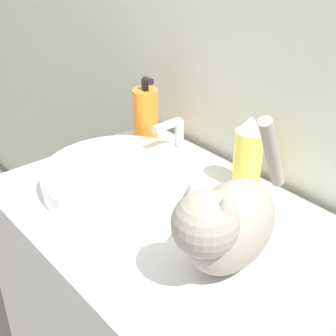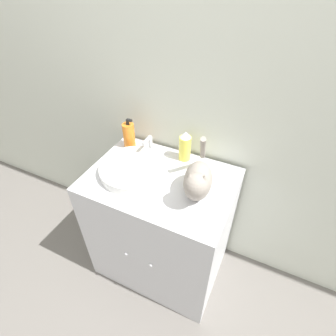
# 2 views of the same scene
# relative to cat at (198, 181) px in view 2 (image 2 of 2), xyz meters

# --- Properties ---
(ground_plane) EXTENTS (8.00, 8.00, 0.00)m
(ground_plane) POSITION_rel_cat_xyz_m (-0.22, -0.25, -0.92)
(ground_plane) COLOR slate
(wall_back) EXTENTS (6.00, 0.05, 2.50)m
(wall_back) POSITION_rel_cat_xyz_m (-0.22, 0.36, 0.33)
(wall_back) COLOR silver
(wall_back) RESTS_ON ground_plane
(vanity_cabinet) EXTENTS (0.79, 0.58, 0.82)m
(vanity_cabinet) POSITION_rel_cat_xyz_m (-0.22, 0.03, -0.51)
(vanity_cabinet) COLOR silver
(vanity_cabinet) RESTS_ON ground_plane
(sink_basin) EXTENTS (0.37, 0.37, 0.05)m
(sink_basin) POSITION_rel_cat_xyz_m (-0.37, 0.02, -0.08)
(sink_basin) COLOR silver
(sink_basin) RESTS_ON vanity_cabinet
(faucet) EXTENTS (0.16, 0.10, 0.13)m
(faucet) POSITION_rel_cat_xyz_m (-0.37, 0.20, -0.05)
(faucet) COLOR silver
(faucet) RESTS_ON vanity_cabinet
(cat) EXTENTS (0.19, 0.37, 0.27)m
(cat) POSITION_rel_cat_xyz_m (0.00, 0.00, 0.00)
(cat) COLOR gray
(cat) RESTS_ON vanity_cabinet
(soap_bottle) EXTENTS (0.07, 0.07, 0.20)m
(soap_bottle) POSITION_rel_cat_xyz_m (-0.52, 0.22, -0.02)
(soap_bottle) COLOR orange
(soap_bottle) RESTS_ON vanity_cabinet
(spray_bottle) EXTENTS (0.07, 0.07, 0.18)m
(spray_bottle) POSITION_rel_cat_xyz_m (-0.17, 0.25, -0.01)
(spray_bottle) COLOR #EADB4C
(spray_bottle) RESTS_ON vanity_cabinet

